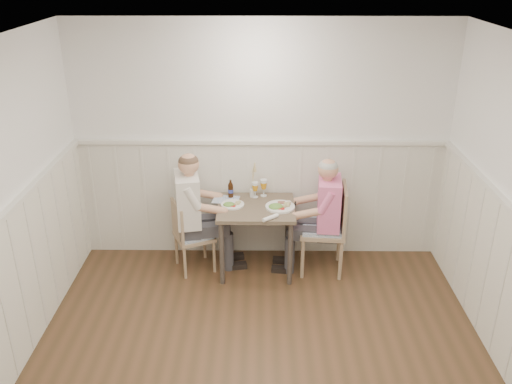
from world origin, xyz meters
TOP-DOWN VIEW (x-y plane):
  - room_shell at (0.00, 0.00)m, footprint 4.04×4.54m
  - wainscot at (0.00, 0.69)m, footprint 4.00×4.49m
  - dining_table at (-0.05, 1.84)m, footprint 0.80×0.70m
  - chair_right at (0.71, 1.84)m, footprint 0.50×0.50m
  - chair_left at (-0.76, 1.82)m, footprint 0.50×0.50m
  - man_in_pink at (0.66, 1.82)m, footprint 0.63×0.44m
  - diner_cream at (-0.72, 1.85)m, footprint 0.68×0.48m
  - plate_man at (0.19, 1.80)m, footprint 0.31×0.31m
  - plate_diner at (-0.31, 1.85)m, footprint 0.24×0.24m
  - beer_glass_a at (0.03, 2.10)m, footprint 0.08×0.08m
  - beer_glass_b at (-0.06, 2.07)m, footprint 0.07×0.07m
  - beer_bottle at (-0.32, 2.06)m, footprint 0.06×0.06m
  - rolled_napkin at (0.10, 1.53)m, footprint 0.17×0.15m
  - grass_vase at (-0.10, 2.08)m, footprint 0.05×0.05m
  - gingham_mat at (-0.37, 2.00)m, footprint 0.30×0.26m

SIDE VIEW (x-z plane):
  - chair_left at x=-0.76m, z-range 0.03..0.84m
  - chair_right at x=0.71m, z-range 0.04..1.02m
  - man_in_pink at x=0.66m, z-range -0.11..1.20m
  - diner_cream at x=-0.72m, z-range -0.11..1.24m
  - dining_table at x=-0.05m, z-range 0.26..1.01m
  - wainscot at x=0.00m, z-range 0.02..1.36m
  - gingham_mat at x=-0.37m, z-range 0.75..0.76m
  - plate_diner at x=-0.31m, z-range 0.74..0.80m
  - rolled_napkin at x=0.10m, z-range 0.75..0.79m
  - plate_man at x=0.19m, z-range 0.74..0.81m
  - beer_bottle at x=-0.32m, z-range 0.74..0.94m
  - beer_glass_b at x=-0.06m, z-range 0.78..0.96m
  - beer_glass_a at x=0.03m, z-range 0.78..0.97m
  - grass_vase at x=-0.10m, z-range 0.73..1.14m
  - room_shell at x=0.00m, z-range 0.22..2.82m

